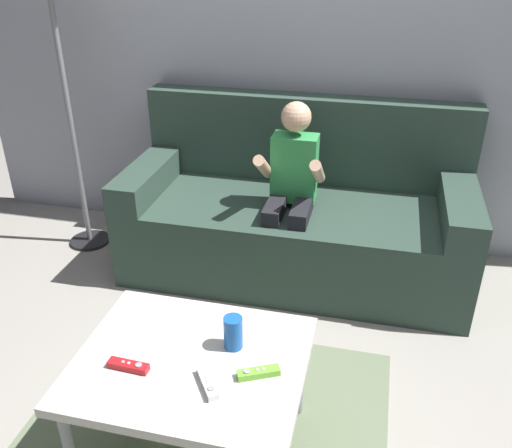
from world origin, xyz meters
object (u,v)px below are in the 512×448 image
coffee_table (191,368)px  couch (297,216)px  game_remote_lime_far_corner (258,373)px  game_remote_white_near_edge (208,383)px  soda_can (233,333)px  game_remote_red_center (129,366)px  person_seated_on_couch (291,188)px

coffee_table → couch: bearing=84.3°
coffee_table → game_remote_lime_far_corner: bearing=-5.8°
couch → coffee_table: 1.38m
game_remote_white_near_edge → game_remote_lime_far_corner: 0.17m
couch → soda_can: 1.29m
game_remote_red_center → game_remote_lime_far_corner: (0.42, 0.07, 0.00)m
couch → coffee_table: (-0.14, -1.37, 0.09)m
couch → game_remote_white_near_edge: couch is taller
game_remote_red_center → game_remote_white_near_edge: bearing=-3.0°
person_seated_on_couch → coffee_table: (-0.13, -1.18, -0.16)m
person_seated_on_couch → soda_can: size_ratio=8.10×
person_seated_on_couch → game_remote_lime_far_corner: person_seated_on_couch is taller
game_remote_lime_far_corner → couch: bearing=94.3°
coffee_table → game_remote_white_near_edge: (0.10, -0.11, 0.05)m
couch → person_seated_on_couch: 0.32m
soda_can → coffee_table: bearing=-143.0°
couch → game_remote_red_center: couch is taller
person_seated_on_couch → game_remote_white_near_edge: 1.30m
coffee_table → person_seated_on_couch: bearing=83.8°
game_remote_white_near_edge → game_remote_red_center: same height
game_remote_white_near_edge → soda_can: size_ratio=1.11×
couch → game_remote_red_center: size_ratio=13.03×
couch → game_remote_white_near_edge: size_ratio=13.55×
person_seated_on_couch → coffee_table: 1.20m
couch → game_remote_red_center: bearing=-102.3°
game_remote_red_center → person_seated_on_couch: bearing=76.3°
game_remote_lime_far_corner → soda_can: size_ratio=1.16×
person_seated_on_couch → game_remote_red_center: bearing=-103.7°
game_remote_red_center → game_remote_lime_far_corner: 0.43m
coffee_table → soda_can: (0.12, 0.09, 0.10)m
person_seated_on_couch → game_remote_lime_far_corner: size_ratio=6.98×
game_remote_lime_far_corner → game_remote_white_near_edge: bearing=-150.4°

